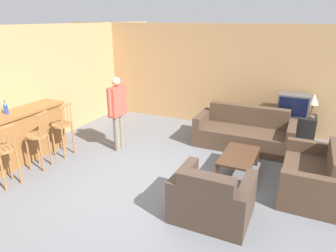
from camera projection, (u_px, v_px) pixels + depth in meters
name	position (u px, v px, depth m)	size (l,w,h in m)	color
ground_plane	(151.00, 191.00, 5.00)	(24.00, 24.00, 0.00)	slate
wall_back	(218.00, 76.00, 7.73)	(9.40, 0.08, 2.60)	tan
wall_left	(55.00, 82.00, 7.01)	(0.08, 8.73, 2.60)	tan
bar_counter	(15.00, 138.00, 5.83)	(0.55, 2.26, 1.01)	brown
bar_chair_near	(4.00, 154.00, 4.98)	(0.44, 0.44, 1.12)	#996638
bar_chair_mid	(38.00, 139.00, 5.59)	(0.47, 0.47, 1.12)	#996638
bar_chair_far	(63.00, 128.00, 6.13)	(0.42, 0.42, 1.12)	#996638
couch_far	(244.00, 133.00, 6.67)	(2.09, 0.95, 0.85)	#4C3828
armchair_near	(212.00, 199.00, 4.25)	(1.08, 0.90, 0.83)	#423328
loveseat_right	(314.00, 177.00, 4.85)	(0.88, 1.52, 0.82)	#4C3828
coffee_table	(239.00, 157.00, 5.45)	(0.59, 1.05, 0.39)	#472D1E
tv_unit	(290.00, 127.00, 7.00)	(1.06, 0.56, 0.62)	black
tv	(294.00, 105.00, 6.81)	(0.67, 0.42, 0.48)	#4C4C4C
bottle	(6.00, 108.00, 5.63)	(0.08, 0.08, 0.25)	#234293
table_lamp	(314.00, 100.00, 6.60)	(0.23, 0.23, 0.53)	brown
person_by_window	(118.00, 110.00, 6.30)	(0.20, 0.57, 1.59)	#756B5B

